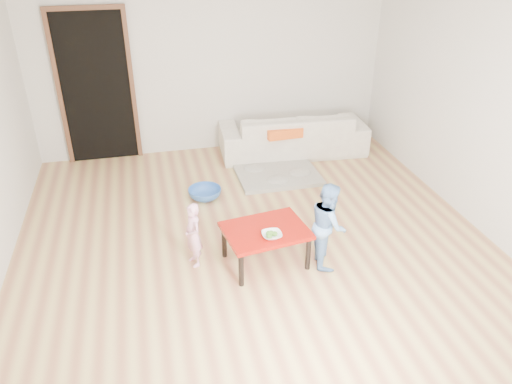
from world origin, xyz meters
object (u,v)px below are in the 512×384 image
object	(u,v)px
sofa	(293,133)
child_blue	(328,224)
red_table	(265,246)
bowl	(272,235)
child_pink	(193,235)
basin	(205,193)

from	to	relation	value
sofa	child_blue	size ratio (longest dim) A/B	2.39
sofa	red_table	size ratio (longest dim) A/B	2.64
bowl	child_pink	bearing A→B (deg)	157.15
bowl	basin	world-z (taller)	bowl
basin	child_pink	bearing A→B (deg)	-102.45
bowl	child_blue	world-z (taller)	child_blue
bowl	child_pink	world-z (taller)	child_pink
child_blue	red_table	bearing A→B (deg)	88.43
sofa	child_pink	size ratio (longest dim) A/B	3.12
sofa	basin	size ratio (longest dim) A/B	5.14
bowl	basin	xyz separation A→B (m)	(-0.43, 1.61, -0.36)
red_table	bowl	world-z (taller)	bowl
bowl	red_table	bearing A→B (deg)	98.03
sofa	basin	distance (m)	1.85
bowl	basin	size ratio (longest dim) A/B	0.46
child_pink	basin	bearing A→B (deg)	150.79
child_blue	basin	distance (m)	1.91
bowl	basin	distance (m)	1.71
child_pink	red_table	bearing A→B (deg)	61.19
child_pink	basin	size ratio (longest dim) A/B	1.65
sofa	child_pink	world-z (taller)	child_pink
child_pink	child_blue	xyz separation A→B (m)	(1.29, -0.27, 0.10)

